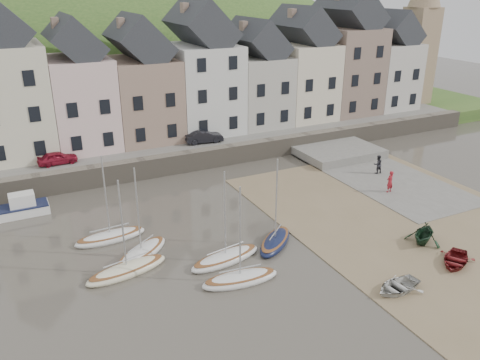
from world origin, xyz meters
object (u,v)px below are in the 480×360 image
rowboat_red (455,260)px  person_red (390,182)px  person_dark (378,164)px  car_left (57,158)px  rowboat_green (424,233)px  sailboat_0 (110,237)px  rowboat_white (398,286)px  car_right (204,137)px

rowboat_red → person_red: size_ratio=1.60×
person_red → rowboat_red: bearing=59.7°
rowboat_red → person_dark: 15.51m
car_left → rowboat_green: bearing=-140.3°
rowboat_green → person_dark: size_ratio=1.58×
sailboat_0 → rowboat_white: size_ratio=2.14×
sailboat_0 → person_red: 22.75m
sailboat_0 → rowboat_green: bearing=-27.6°
sailboat_0 → rowboat_green: sailboat_0 is taller
rowboat_white → person_dark: bearing=136.6°
rowboat_green → person_red: size_ratio=1.47×
person_dark → person_red: bearing=68.2°
rowboat_green → person_red: 8.44m
sailboat_0 → person_dark: bearing=3.4°
person_red → person_dark: 4.30m
sailboat_0 → person_dark: sailboat_0 is taller
sailboat_0 → person_red: bearing=-5.8°
rowboat_white → rowboat_green: size_ratio=1.08×
rowboat_white → person_red: person_red is taller
rowboat_green → car_left: 30.41m
rowboat_red → person_dark: person_dark is taller
car_left → car_right: (13.80, 0.00, 0.05)m
rowboat_white → car_right: (-1.04, 26.02, 1.85)m
rowboat_green → person_dark: 12.74m
rowboat_red → rowboat_green: bearing=143.0°
rowboat_green → car_right: size_ratio=0.73×
sailboat_0 → rowboat_red: sailboat_0 is taller
sailboat_0 → rowboat_green: 21.21m
rowboat_white → rowboat_green: bearing=116.4°
rowboat_red → car_right: bearing=162.5°
rowboat_green → rowboat_red: rowboat_green is taller
person_red → car_left: (-24.19, 15.03, 1.12)m
rowboat_white → car_right: size_ratio=0.79×
person_red → car_left: size_ratio=0.55×
person_dark → car_left: car_left is taller
car_right → rowboat_green: bearing=-157.6°
person_dark → car_right: car_right is taller
rowboat_red → car_left: car_left is taller
person_red → car_left: car_left is taller
person_red → person_dark: person_red is taller
sailboat_0 → rowboat_red: 22.46m
rowboat_white → rowboat_green: rowboat_green is taller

